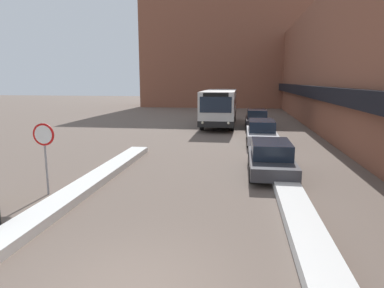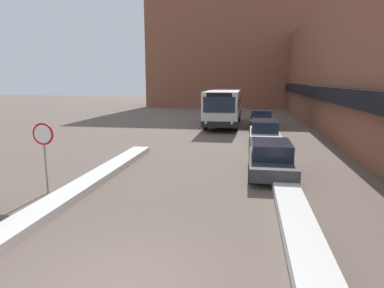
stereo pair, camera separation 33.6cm
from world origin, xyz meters
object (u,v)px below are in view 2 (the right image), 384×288
(parked_car_front, at_px, (271,158))
(city_bus, at_px, (224,106))
(parked_car_back, at_px, (261,119))
(parked_car_middle, at_px, (264,132))
(stop_sign, at_px, (44,143))

(parked_car_front, bearing_deg, city_bus, 101.42)
(parked_car_back, bearing_deg, parked_car_front, -90.00)
(parked_car_back, bearing_deg, parked_car_middle, -90.00)
(city_bus, height_order, parked_car_front, city_bus)
(parked_car_middle, bearing_deg, stop_sign, -125.11)
(parked_car_front, bearing_deg, stop_sign, -153.84)
(stop_sign, bearing_deg, parked_car_back, 66.68)
(city_bus, xyz_separation_m, parked_car_front, (3.15, -15.61, -0.99))
(parked_car_back, relative_size, stop_sign, 1.79)
(city_bus, bearing_deg, parked_car_back, -21.70)
(city_bus, distance_m, parked_car_back, 3.52)
(city_bus, relative_size, stop_sign, 4.08)
(parked_car_front, distance_m, stop_sign, 8.81)
(city_bus, height_order, parked_car_back, city_bus)
(parked_car_front, distance_m, parked_car_back, 14.35)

